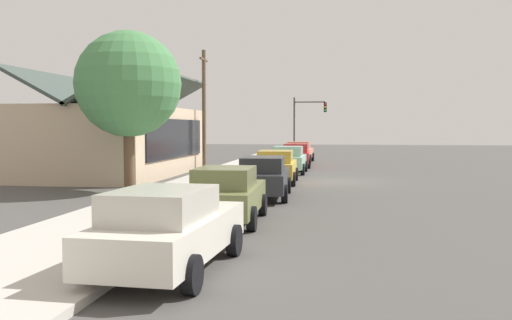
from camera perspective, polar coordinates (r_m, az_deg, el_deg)
The scene contains 14 objects.
ground_plane at distance 28.92m, azimuth 7.77°, elevation -2.11°, with size 120.00×120.00×0.00m, color #4C4947.
sidewalk_curb at distance 29.51m, azimuth -3.17°, elevation -1.82°, with size 60.00×4.20×0.16m, color beige.
car_ivory at distance 10.92m, azimuth -8.67°, elevation -6.72°, with size 4.74×2.18×1.59m.
car_olive at distance 16.27m, azimuth -2.89°, elevation -3.40°, with size 4.41×2.04×1.59m.
car_charcoal at distance 21.93m, azimuth 0.77°, elevation -1.66°, with size 4.95×2.12×1.59m.
car_mustard at distance 27.61m, azimuth 2.00°, elevation -0.64°, with size 4.65×2.09×1.59m.
car_seafoam at distance 33.60m, azimuth 3.23°, elevation 0.06°, with size 4.32×2.05×1.59m.
car_cherry at distance 38.84m, azimuth 3.98°, elevation 0.49°, with size 4.69×2.10×1.59m.
car_coral at distance 44.49m, azimuth 4.33°, elevation 0.84°, with size 4.42×2.10×1.59m.
storefront_building at distance 33.25m, azimuth -13.30°, elevation 2.03°, with size 13.48×6.85×5.64m.
shade_tree at distance 24.40m, azimuth -12.52°, elevation 7.30°, with size 4.35×4.35×6.64m.
traffic_light_main at distance 48.78m, azimuth 5.05°, elevation 4.20°, with size 0.37×2.79×5.20m.
utility_pole_wooden at distance 36.35m, azimuth -5.17°, elevation 5.20°, with size 1.80×0.24×7.50m.
fire_hydrant_red at distance 33.89m, azimuth 0.74°, elevation -0.45°, with size 0.22×0.22×0.71m.
Camera 1 is at (-28.80, -0.27, 2.71)m, focal length 40.44 mm.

